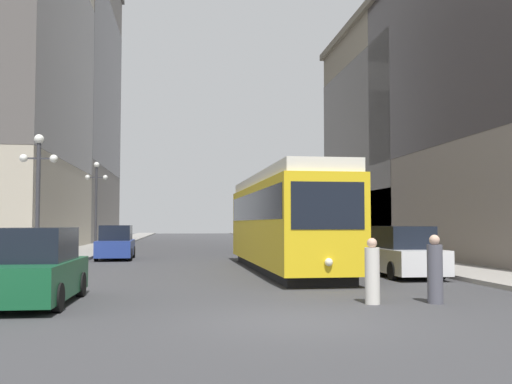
% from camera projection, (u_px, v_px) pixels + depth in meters
% --- Properties ---
extents(ground_plane, '(200.00, 200.00, 0.00)m').
position_uv_depth(ground_plane, '(296.00, 322.00, 11.35)').
color(ground_plane, '#38383A').
extents(sidewalk_left, '(3.09, 120.00, 0.15)m').
position_uv_depth(sidewalk_left, '(107.00, 245.00, 49.87)').
color(sidewalk_left, gray).
rests_on(sidewalk_left, ground).
extents(sidewalk_right, '(3.09, 120.00, 0.15)m').
position_uv_depth(sidewalk_right, '(302.00, 244.00, 52.06)').
color(sidewalk_right, gray).
rests_on(sidewalk_right, ground).
extents(streetcar, '(2.88, 13.81, 3.89)m').
position_uv_depth(streetcar, '(283.00, 219.00, 23.59)').
color(streetcar, black).
rests_on(streetcar, ground).
extents(transit_bus, '(2.59, 11.67, 3.45)m').
position_uv_depth(transit_bus, '(284.00, 223.00, 42.47)').
color(transit_bus, black).
rests_on(transit_bus, ground).
extents(parked_car_left_near, '(1.98, 4.49, 1.82)m').
position_uv_depth(parked_car_left_near, '(116.00, 244.00, 31.06)').
color(parked_car_left_near, black).
rests_on(parked_car_left_near, ground).
extents(parked_car_left_mid, '(1.93, 4.38, 1.82)m').
position_uv_depth(parked_car_left_mid, '(34.00, 269.00, 13.80)').
color(parked_car_left_mid, black).
rests_on(parked_car_left_mid, ground).
extents(parked_car_right_far, '(1.90, 4.98, 1.82)m').
position_uv_depth(parked_car_right_far, '(400.00, 253.00, 21.22)').
color(parked_car_right_far, black).
rests_on(parked_car_right_far, ground).
extents(pedestrian_crossing_near, '(0.35, 0.35, 1.57)m').
position_uv_depth(pedestrian_crossing_near, '(372.00, 273.00, 13.84)').
color(pedestrian_crossing_near, beige).
rests_on(pedestrian_crossing_near, ground).
extents(pedestrian_crossing_far, '(0.37, 0.37, 1.65)m').
position_uv_depth(pedestrian_crossing_far, '(435.00, 271.00, 13.94)').
color(pedestrian_crossing_far, '#4C4C56').
rests_on(pedestrian_crossing_far, ground).
extents(lamp_post_left_near, '(1.41, 0.36, 5.15)m').
position_uv_depth(lamp_post_left_near, '(38.00, 180.00, 21.87)').
color(lamp_post_left_near, '#333338').
rests_on(lamp_post_left_near, sidewalk_left).
extents(lamp_post_left_far, '(1.41, 0.36, 5.68)m').
position_uv_depth(lamp_post_left_far, '(96.00, 193.00, 36.74)').
color(lamp_post_left_far, '#333338').
rests_on(lamp_post_left_far, sidewalk_left).
extents(building_left_corner, '(15.91, 23.80, 31.01)m').
position_uv_depth(building_left_corner, '(37.00, 92.00, 62.24)').
color(building_left_corner, slate).
rests_on(building_left_corner, ground).
extents(building_right_corner, '(16.55, 16.69, 16.78)m').
position_uv_depth(building_right_corner, '(454.00, 135.00, 43.62)').
color(building_right_corner, gray).
rests_on(building_right_corner, ground).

